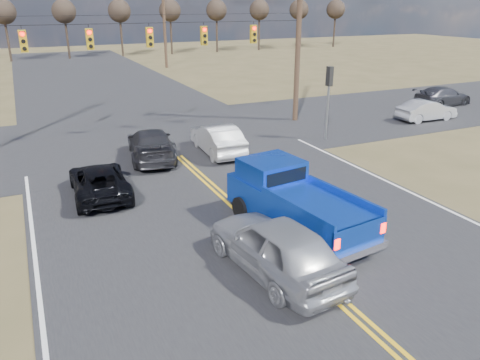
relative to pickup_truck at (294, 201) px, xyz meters
name	(u,v)px	position (x,y,z in m)	size (l,w,h in m)	color
ground	(367,326)	(-0.98, -4.96, -1.01)	(160.00, 160.00, 0.00)	brown
road_main	(209,184)	(-0.98, 5.04, -1.01)	(14.00, 120.00, 0.02)	#28282B
road_cross	(156,136)	(-0.98, 13.04, -1.01)	(120.00, 12.00, 0.02)	#28282B
signal_gantry	(160,42)	(-0.48, 12.83, 4.06)	(19.60, 4.83, 10.00)	#473323
utility_poles	(155,40)	(-0.98, 12.04, 4.22)	(19.60, 58.32, 10.00)	#473323
treeline	(115,23)	(-0.98, 22.01, 4.70)	(87.00, 117.80, 7.40)	#33261C
pickup_truck	(294,201)	(0.00, 0.00, 0.00)	(2.77, 5.75, 2.08)	black
silver_suv	(276,246)	(-1.78, -2.02, -0.19)	(1.93, 4.79, 1.63)	#9FA1A7
black_suv	(99,181)	(-5.23, 5.63, -0.40)	(2.00, 4.34, 1.20)	black
white_car_queue	(218,139)	(0.97, 8.78, -0.29)	(1.53, 4.38, 1.44)	silver
dgrey_car_queue	(151,144)	(-2.23, 9.27, -0.29)	(2.01, 4.94, 1.43)	#2C2B30
cross_car_east_near	(427,110)	(15.48, 9.52, -0.36)	(3.91, 1.36, 1.29)	#B4B6BD
cross_car_east_far	(443,96)	(19.95, 12.40, -0.33)	(4.67, 1.90, 1.36)	#39393F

